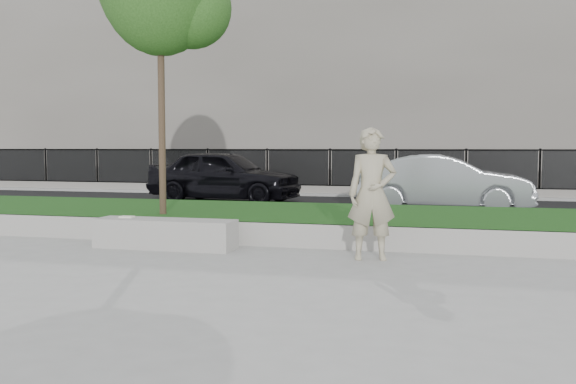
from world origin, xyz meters
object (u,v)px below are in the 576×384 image
(man, at_px, (372,194))
(car_dark, at_px, (224,176))
(car_silver, at_px, (444,183))
(stone_bench, at_px, (165,234))
(book, at_px, (127,217))

(man, xyz_separation_m, car_dark, (-5.51, 8.46, -0.16))
(car_dark, relative_size, car_silver, 1.05)
(man, bearing_deg, car_silver, 70.29)
(stone_bench, height_order, man, man)
(stone_bench, bearing_deg, man, -2.76)
(man, relative_size, car_silver, 0.45)
(man, distance_m, book, 4.17)
(car_silver, bearing_deg, stone_bench, 148.17)
(stone_bench, relative_size, man, 1.21)
(book, height_order, car_silver, car_silver)
(man, xyz_separation_m, book, (-4.13, 0.22, -0.48))
(book, relative_size, car_dark, 0.05)
(stone_bench, bearing_deg, book, 175.30)
(stone_bench, xyz_separation_m, car_silver, (4.28, 7.22, 0.51))
(man, bearing_deg, book, 163.88)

